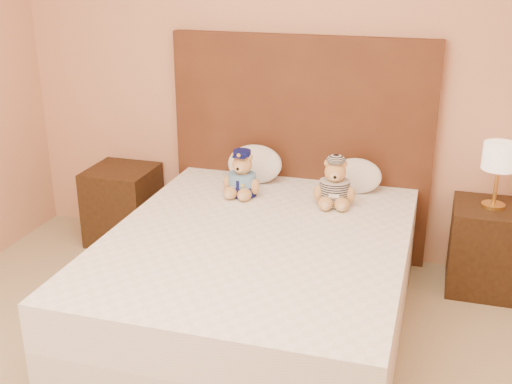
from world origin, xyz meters
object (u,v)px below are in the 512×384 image
nightstand_right (487,248)px  lamp (500,160)px  teddy_prisoner (335,182)px  teddy_police (242,173)px  pillow_right (356,174)px  pillow_left (255,162)px  bed (257,280)px  nightstand_left (123,205)px

nightstand_right → lamp: (-0.00, 0.00, 0.57)m
teddy_prisoner → teddy_police: bearing=171.7°
pillow_right → pillow_left: bearing=180.0°
bed → nightstand_right: (1.25, 0.80, -0.00)m
nightstand_left → teddy_prisoner: teddy_prisoner is taller
nightstand_right → lamp: lamp is taller
bed → lamp: (1.25, 0.80, 0.57)m
lamp → teddy_police: bearing=-170.6°
nightstand_left → teddy_prisoner: size_ratio=1.86×
lamp → pillow_right: 0.86m
teddy_prisoner → pillow_right: (0.09, 0.28, -0.03)m
nightstand_left → pillow_right: size_ratio=1.69×
pillow_right → bed: bearing=-116.4°
bed → teddy_police: bearing=115.4°
bed → nightstand_left: same height
nightstand_right → teddy_prisoner: bearing=-164.9°
nightstand_left → pillow_left: 1.07m
nightstand_right → nightstand_left: bearing=180.0°
bed → lamp: bearing=32.6°
pillow_left → teddy_police: bearing=-89.4°
bed → pillow_left: (-0.26, 0.83, 0.41)m
bed → pillow_right: pillow_right is taller
teddy_prisoner → pillow_right: teddy_prisoner is taller
nightstand_left → lamp: size_ratio=1.38×
teddy_prisoner → pillow_left: teddy_prisoner is taller
nightstand_right → teddy_prisoner: size_ratio=1.86×
nightstand_left → teddy_police: teddy_police is taller
lamp → teddy_police: size_ratio=1.36×
lamp → teddy_police: lamp is taller
nightstand_right → teddy_prisoner: teddy_prisoner is taller
teddy_prisoner → pillow_right: size_ratio=0.91×
lamp → pillow_right: lamp is taller
nightstand_left → teddy_police: (0.99, -0.25, 0.42)m
lamp → nightstand_right: bearing=0.0°
nightstand_left → pillow_right: pillow_right is taller
nightstand_right → teddy_prisoner: (-0.93, -0.25, 0.42)m
nightstand_left → pillow_right: (1.66, 0.03, 0.39)m
lamp → pillow_left: size_ratio=1.07×
nightstand_left → teddy_prisoner: 1.65m
bed → nightstand_right: same height
nightstand_right → pillow_left: bearing=178.9°
bed → teddy_prisoner: 0.77m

